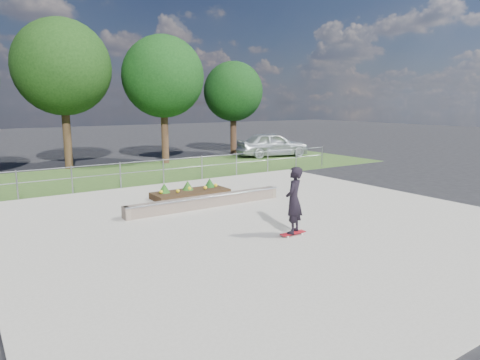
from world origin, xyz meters
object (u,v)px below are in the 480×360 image
Objects in this scene: skateboarder at (294,200)px; parked_car at (272,144)px; planter_bed at (190,192)px; grind_ledge at (206,201)px.

parked_car is at bearing 53.73° from skateboarder.
grind_ledge is at bearing -99.12° from planter_bed.
parked_car is (10.91, 8.69, 0.60)m from planter_bed.
grind_ledge is at bearing 95.21° from skateboarder.
planter_bed reaches higher than grind_ledge.
planter_bed is at bearing 90.87° from skateboarder.
parked_car is at bearing 38.55° from planter_bed.
skateboarder reaches higher than parked_car.
skateboarder reaches higher than grind_ledge.
skateboarder reaches higher than planter_bed.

